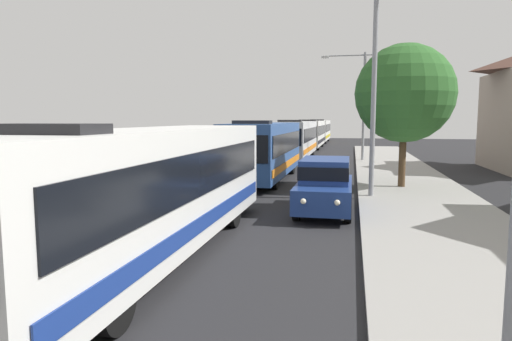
{
  "coord_description": "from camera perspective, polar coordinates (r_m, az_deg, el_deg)",
  "views": [
    {
      "loc": [
        3.3,
        1.32,
        3.28
      ],
      "look_at": [
        0.34,
        15.22,
        1.65
      ],
      "focal_mm": 31.67,
      "sensor_mm": 36.0,
      "label": 1
    }
  ],
  "objects": [
    {
      "name": "bus_lead",
      "position": [
        10.86,
        -13.16,
        -2.06
      ],
      "size": [
        2.58,
        12.08,
        3.21
      ],
      "color": "silver",
      "rests_on": "ground_plane"
    },
    {
      "name": "bus_second_in_line",
      "position": [
        24.32,
        1.12,
        2.79
      ],
      "size": [
        2.58,
        10.47,
        3.21
      ],
      "color": "#284C8C",
      "rests_on": "ground_plane"
    },
    {
      "name": "bus_middle",
      "position": [
        37.62,
        5.03,
        4.09
      ],
      "size": [
        2.58,
        12.03,
        3.21
      ],
      "color": "silver",
      "rests_on": "ground_plane"
    },
    {
      "name": "bus_fourth_in_line",
      "position": [
        51.17,
        6.91,
        4.71
      ],
      "size": [
        2.58,
        11.39,
        3.21
      ],
      "color": "silver",
      "rests_on": "ground_plane"
    },
    {
      "name": "bus_rear",
      "position": [
        64.39,
        7.98,
        5.06
      ],
      "size": [
        2.58,
        12.39,
        3.21
      ],
      "color": "silver",
      "rests_on": "ground_plane"
    },
    {
      "name": "white_suv",
      "position": [
        15.97,
        8.7,
        -1.63
      ],
      "size": [
        1.86,
        4.61,
        1.9
      ],
      "color": "navy",
      "rests_on": "ground_plane"
    },
    {
      "name": "streetlamp_mid",
      "position": [
        19.01,
        14.75,
        12.77
      ],
      "size": [
        5.53,
        0.28,
        8.7
      ],
      "color": "gray",
      "rests_on": "sidewalk"
    },
    {
      "name": "streetlamp_far",
      "position": [
        35.64,
        13.5,
        9.4
      ],
      "size": [
        6.5,
        0.28,
        8.11
      ],
      "color": "gray",
      "rests_on": "sidewalk"
    },
    {
      "name": "roadside_tree",
      "position": [
        21.9,
        18.27,
        9.23
      ],
      "size": [
        4.48,
        4.48,
        6.53
      ],
      "color": "#4C3823",
      "rests_on": "sidewalk"
    }
  ]
}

